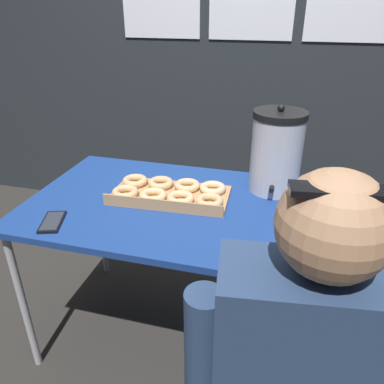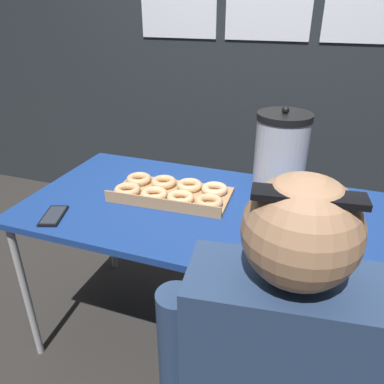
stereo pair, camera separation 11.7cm
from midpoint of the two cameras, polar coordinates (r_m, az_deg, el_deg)
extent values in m
plane|color=#2D2B28|center=(2.06, -0.37, -21.07)|extent=(12.00, 12.00, 0.00)
cube|color=#23282D|center=(2.67, 7.38, 19.74)|extent=(6.00, 0.10, 2.42)
cube|color=navy|center=(1.59, -0.44, -2.63)|extent=(1.51, 0.80, 0.03)
cylinder|color=#ADADB2|center=(1.86, -26.06, -15.12)|extent=(0.03, 0.03, 0.73)
cylinder|color=#ADADB2|center=(1.55, 24.28, -24.76)|extent=(0.03, 0.03, 0.73)
cylinder|color=#ADADB2|center=(2.31, -15.20, -4.34)|extent=(0.03, 0.03, 0.73)
cylinder|color=#ADADB2|center=(2.08, 21.92, -9.44)|extent=(0.03, 0.03, 0.73)
cube|color=tan|center=(1.66, -5.37, -0.51)|extent=(0.52, 0.29, 0.02)
cube|color=tan|center=(1.54, -6.83, -1.83)|extent=(0.51, 0.03, 0.04)
torus|color=tan|center=(1.66, -12.15, -0.10)|extent=(0.15, 0.15, 0.03)
torus|color=#E6B885|center=(1.61, -8.03, -0.57)|extent=(0.14, 0.14, 0.03)
torus|color=#E5B784|center=(1.58, -3.91, -0.98)|extent=(0.12, 0.12, 0.03)
torus|color=tan|center=(1.55, 0.50, -1.42)|extent=(0.16, 0.16, 0.03)
torus|color=tan|center=(1.76, -10.58, 1.64)|extent=(0.15, 0.15, 0.03)
torus|color=tan|center=(1.72, -6.75, 1.33)|extent=(0.15, 0.15, 0.03)
torus|color=#DEB07D|center=(1.69, -2.74, 0.97)|extent=(0.16, 0.16, 0.03)
torus|color=#ECBE8B|center=(1.66, 1.16, 0.55)|extent=(0.16, 0.16, 0.03)
cylinder|color=#B7B7BC|center=(1.69, 10.76, 5.55)|extent=(0.22, 0.22, 0.33)
cylinder|color=black|center=(1.63, 11.31, 11.49)|extent=(0.23, 0.23, 0.03)
sphere|color=black|center=(1.62, 11.39, 12.43)|extent=(0.03, 0.03, 0.03)
cylinder|color=black|center=(1.62, 10.05, 0.58)|extent=(0.02, 0.06, 0.02)
cube|color=black|center=(1.58, -22.53, -4.27)|extent=(0.12, 0.17, 0.01)
cube|color=#2D333D|center=(1.58, -22.57, -4.10)|extent=(0.10, 0.15, 0.00)
cube|color=navy|center=(1.01, 13.33, -24.85)|extent=(0.45, 0.25, 0.58)
sphere|color=tan|center=(0.74, 16.57, -5.05)|extent=(0.23, 0.23, 0.23)
cube|color=black|center=(0.68, 17.83, 0.03)|extent=(0.20, 0.07, 0.01)
cylinder|color=navy|center=(1.03, -1.88, -25.02)|extent=(0.09, 0.09, 0.46)
camera|label=1|loc=(0.06, -92.15, -1.09)|focal=35.00mm
camera|label=2|loc=(0.06, 87.85, 1.09)|focal=35.00mm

